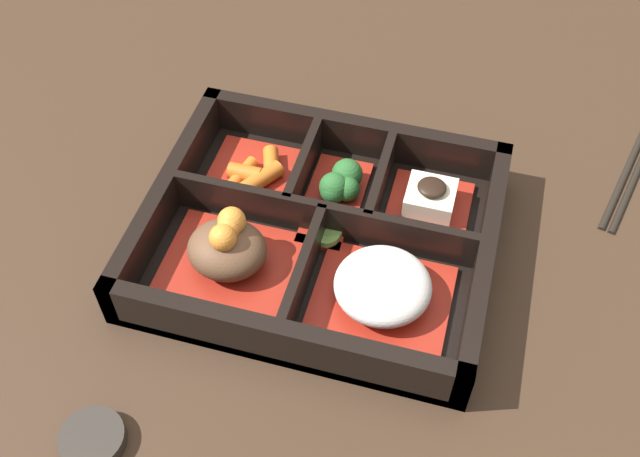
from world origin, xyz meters
TOP-DOWN VIEW (x-y plane):
  - ground_plane at (0.00, 0.00)m, footprint 3.00×3.00m
  - bento_base at (0.00, 0.00)m, footprint 0.30×0.25m
  - bento_rim at (-0.00, -0.00)m, footprint 0.30×0.25m
  - bowl_rice at (-0.07, 0.05)m, footprint 0.11×0.10m
  - bowl_stew at (0.07, 0.05)m, footprint 0.11×0.10m
  - bowl_tofu at (-0.09, -0.06)m, footprint 0.07×0.08m
  - bowl_greens at (-0.00, -0.05)m, footprint 0.05×0.08m
  - bowl_carrots at (0.08, -0.05)m, footprint 0.08×0.08m
  - bowl_pickles at (-0.01, -0.01)m, footprint 0.04×0.04m
  - chopsticks at (-0.27, -0.19)m, footprint 0.07×0.20m
  - sauce_dish at (0.11, 0.22)m, footprint 0.05×0.05m

SIDE VIEW (x-z plane):
  - ground_plane at x=0.00m, z-range 0.00..0.00m
  - chopsticks at x=-0.27m, z-range 0.00..0.01m
  - bento_base at x=0.00m, z-range 0.00..0.01m
  - sauce_dish at x=0.11m, z-range 0.00..0.01m
  - bowl_pickles at x=-0.01m, z-range 0.01..0.02m
  - bowl_carrots at x=0.08m, z-range 0.01..0.03m
  - bowl_tofu at x=-0.09m, z-range 0.00..0.04m
  - bento_rim at x=0.00m, z-range 0.00..0.05m
  - bowl_greens at x=0.00m, z-range 0.01..0.04m
  - bowl_rice at x=-0.07m, z-range 0.01..0.05m
  - bowl_stew at x=0.07m, z-range 0.00..0.06m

